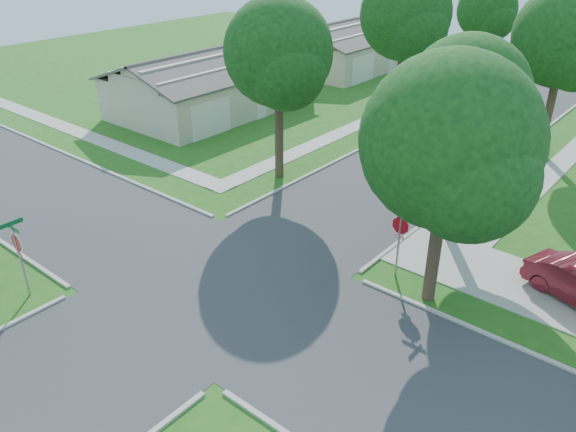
% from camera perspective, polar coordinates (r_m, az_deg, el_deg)
% --- Properties ---
extents(ground, '(100.00, 100.00, 0.00)m').
position_cam_1_polar(ground, '(20.84, -7.18, -6.97)').
color(ground, '#225C19').
rests_on(ground, ground).
extents(road_ns, '(7.00, 100.00, 0.02)m').
position_cam_1_polar(road_ns, '(20.83, -7.18, -6.96)').
color(road_ns, '#333335').
rests_on(road_ns, ground).
extents(sidewalk_nw, '(1.20, 40.00, 0.04)m').
position_cam_1_polar(sidewalk_nw, '(43.56, 12.63, 11.39)').
color(sidewalk_nw, '#9E9B91').
rests_on(sidewalk_nw, ground).
extents(driveway, '(8.80, 3.60, 0.05)m').
position_cam_1_polar(driveway, '(22.49, 21.03, -5.91)').
color(driveway, '#9E9B91').
rests_on(driveway, ground).
extents(stop_sign_sw, '(1.05, 0.80, 2.98)m').
position_cam_1_polar(stop_sign_sw, '(21.17, -25.81, -2.75)').
color(stop_sign_sw, gray).
rests_on(stop_sign_sw, ground).
extents(stop_sign_ne, '(1.05, 0.80, 2.98)m').
position_cam_1_polar(stop_sign_ne, '(20.52, 11.33, -1.25)').
color(stop_sign_ne, gray).
rests_on(stop_sign_ne, ground).
extents(tree_e_near, '(4.97, 4.80, 8.28)m').
position_cam_1_polar(tree_e_near, '(22.81, 17.73, 10.81)').
color(tree_e_near, '#38281C').
rests_on(tree_e_near, ground).
extents(tree_e_mid, '(5.59, 5.40, 9.21)m').
position_cam_1_polar(tree_e_mid, '(33.87, 26.38, 15.60)').
color(tree_e_mid, '#38281C').
rests_on(tree_e_mid, ground).
extents(tree_w_near, '(5.38, 5.20, 8.97)m').
position_cam_1_polar(tree_w_near, '(27.48, -0.88, 15.81)').
color(tree_w_near, '#38281C').
rests_on(tree_w_near, ground).
extents(tree_w_mid, '(5.80, 5.60, 9.56)m').
position_cam_1_polar(tree_w_mid, '(37.22, 11.92, 18.99)').
color(tree_w_mid, '#38281C').
rests_on(tree_w_mid, ground).
extents(tree_w_far, '(4.76, 4.60, 8.04)m').
position_cam_1_polar(tree_w_far, '(49.08, 19.58, 18.90)').
color(tree_w_far, '#38281C').
rests_on(tree_w_far, ground).
extents(tree_ne_corner, '(5.80, 5.60, 8.66)m').
position_cam_1_polar(tree_ne_corner, '(18.01, 16.20, 6.49)').
color(tree_ne_corner, '#38281C').
rests_on(tree_ne_corner, ground).
extents(house_nw_near, '(8.42, 13.60, 4.23)m').
position_cam_1_polar(house_nw_near, '(40.43, -7.73, 12.76)').
color(house_nw_near, '#BBAF94').
rests_on(house_nw_near, ground).
extents(house_nw_far, '(8.42, 13.60, 4.23)m').
position_cam_1_polar(house_nw_far, '(53.12, 6.26, 16.42)').
color(house_nw_far, '#BBAF94').
rests_on(house_nw_far, ground).
extents(car_curb_east, '(2.42, 5.00, 1.65)m').
position_cam_1_polar(car_curb_east, '(35.25, 21.98, 7.57)').
color(car_curb_east, black).
rests_on(car_curb_east, ground).
extents(car_curb_west, '(1.93, 4.72, 1.37)m').
position_cam_1_polar(car_curb_west, '(48.19, 19.67, 12.84)').
color(car_curb_west, black).
rests_on(car_curb_west, ground).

